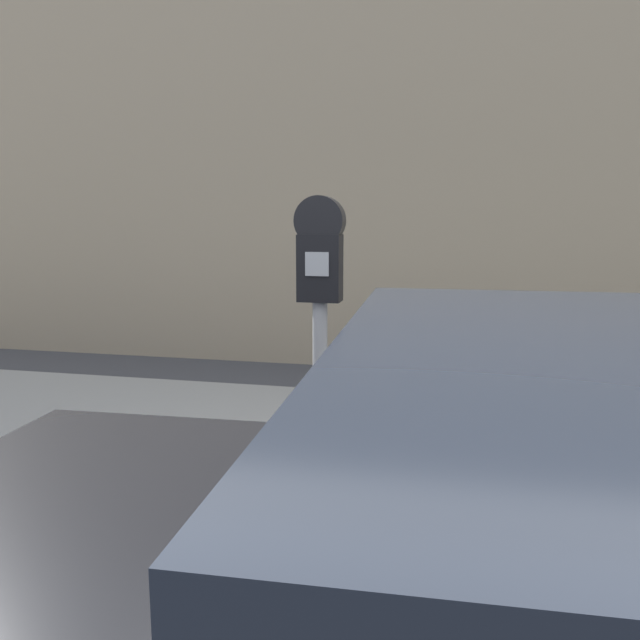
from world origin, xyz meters
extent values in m
cube|color=#9E9B96|center=(0.00, 2.20, 0.07)|extent=(24.00, 2.80, 0.14)
cube|color=tan|center=(0.00, 5.19, 2.45)|extent=(24.00, 0.30, 4.90)
cylinder|color=gray|center=(-0.31, 1.06, 0.71)|extent=(0.07, 0.07, 1.14)
cube|color=black|center=(-0.31, 1.06, 1.43)|extent=(0.19, 0.12, 0.30)
cube|color=gray|center=(-0.31, 1.00, 1.46)|extent=(0.11, 0.01, 0.11)
cylinder|color=black|center=(-0.31, 1.06, 1.65)|extent=(0.22, 0.09, 0.22)
cylinder|color=black|center=(-0.33, 0.29, 0.32)|extent=(0.64, 0.24, 0.63)
camera|label=1|loc=(0.30, -1.71, 1.66)|focal=35.00mm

